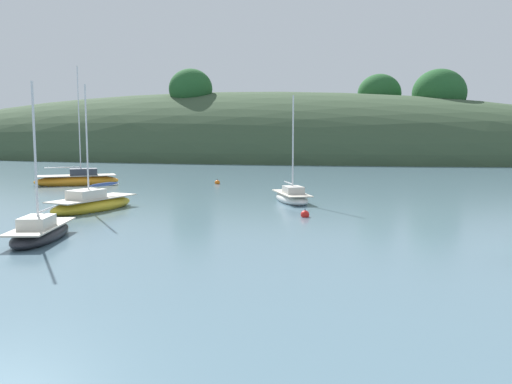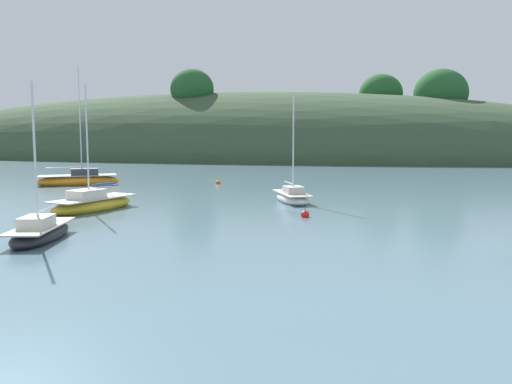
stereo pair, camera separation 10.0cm
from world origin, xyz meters
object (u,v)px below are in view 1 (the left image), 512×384
sailboat_navy_dinghy (41,232)px  mooring_buoy_outer (305,215)px  sailboat_yellow_far (292,197)px  sailboat_black_sloop (92,204)px  sailboat_cream_ketch (78,180)px  mooring_buoy_inner (217,183)px

sailboat_navy_dinghy → mooring_buoy_outer: 12.38m
sailboat_yellow_far → mooring_buoy_outer: (1.85, -5.75, -0.19)m
sailboat_navy_dinghy → sailboat_black_sloop: sailboat_black_sloop is taller
sailboat_navy_dinghy → mooring_buoy_outer: size_ratio=11.68×
sailboat_navy_dinghy → sailboat_cream_ketch: bearing=121.0°
sailboat_navy_dinghy → sailboat_black_sloop: 8.19m
sailboat_yellow_far → mooring_buoy_inner: size_ratio=12.41×
sailboat_yellow_far → mooring_buoy_inner: bearing=129.9°
sailboat_navy_dinghy → mooring_buoy_inner: 24.47m
sailboat_black_sloop → sailboat_yellow_far: (9.88, 6.48, -0.05)m
mooring_buoy_outer → sailboat_cream_ketch: bearing=150.5°
sailboat_navy_dinghy → mooring_buoy_outer: (9.04, 8.46, -0.18)m
sailboat_cream_ketch → sailboat_yellow_far: (19.60, -6.40, -0.10)m
sailboat_cream_ketch → mooring_buoy_outer: 24.65m
sailboat_yellow_far → sailboat_black_sloop: bearing=-146.7°
sailboat_cream_ketch → mooring_buoy_inner: size_ratio=18.64×
sailboat_navy_dinghy → mooring_buoy_inner: bearing=93.1°
sailboat_navy_dinghy → mooring_buoy_inner: (-1.34, 24.43, -0.18)m
mooring_buoy_outer → mooring_buoy_inner: bearing=123.0°
sailboat_navy_dinghy → mooring_buoy_inner: sailboat_navy_dinghy is taller
sailboat_yellow_far → mooring_buoy_outer: size_ratio=12.41×
sailboat_cream_ketch → sailboat_navy_dinghy: size_ratio=1.60×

